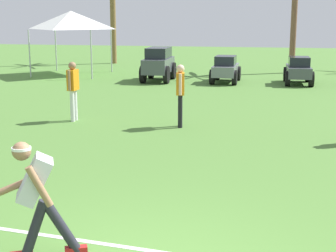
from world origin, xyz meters
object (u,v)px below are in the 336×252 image
at_px(teammate_midfield, 73,86).
at_px(parked_car_slot_a, 158,63).
at_px(teammate_near_sideline, 180,90).
at_px(event_tent, 71,20).
at_px(parked_car_slot_c, 298,70).
at_px(parked_car_slot_b, 226,69).
at_px(frisbee_thrower, 36,194).
at_px(palm_tree_far_left, 113,2).

relative_size(teammate_midfield, parked_car_slot_a, 0.66).
xyz_separation_m(teammate_near_sideline, teammate_midfield, (-2.88, 0.18, 0.00)).
bearing_deg(parked_car_slot_a, event_tent, 161.13).
bearing_deg(parked_car_slot_c, parked_car_slot_b, -178.23).
bearing_deg(parked_car_slot_c, event_tent, 172.35).
relative_size(frisbee_thrower, parked_car_slot_a, 0.59).
bearing_deg(teammate_midfield, parked_car_slot_a, 87.34).
bearing_deg(parked_car_slot_c, teammate_near_sideline, -110.07).
xyz_separation_m(teammate_midfield, parked_car_slot_c, (6.14, 8.75, -0.38)).
height_order(parked_car_slot_b, event_tent, event_tent).
bearing_deg(frisbee_thrower, parked_car_slot_a, 97.53).
bearing_deg(palm_tree_far_left, teammate_midfield, -76.44).
height_order(parked_car_slot_c, palm_tree_far_left, palm_tree_far_left).
bearing_deg(event_tent, parked_car_slot_a, -18.87).
bearing_deg(parked_car_slot_a, frisbee_thrower, -82.47).
height_order(parked_car_slot_b, palm_tree_far_left, palm_tree_far_left).
relative_size(teammate_near_sideline, parked_car_slot_c, 0.70).
xyz_separation_m(parked_car_slot_a, parked_car_slot_c, (5.74, 0.15, -0.18)).
bearing_deg(parked_car_slot_b, frisbee_thrower, -92.46).
bearing_deg(frisbee_thrower, teammate_midfield, 108.61).
bearing_deg(parked_car_slot_b, palm_tree_far_left, 134.44).
height_order(parked_car_slot_a, event_tent, event_tent).
height_order(teammate_midfield, palm_tree_far_left, palm_tree_far_left).
relative_size(palm_tree_far_left, event_tent, 1.80).
distance_m(parked_car_slot_a, parked_car_slot_b, 2.83).
relative_size(teammate_near_sideline, event_tent, 0.52).
bearing_deg(frisbee_thrower, teammate_near_sideline, 87.22).
bearing_deg(event_tent, teammate_near_sideline, -56.13).
bearing_deg(parked_car_slot_a, parked_car_slot_b, 1.17).
relative_size(teammate_midfield, palm_tree_far_left, 0.29).
xyz_separation_m(frisbee_thrower, palm_tree_far_left, (-6.35, 23.34, 2.62)).
bearing_deg(palm_tree_far_left, teammate_near_sideline, -67.30).
distance_m(teammate_midfield, palm_tree_far_left, 16.48).
xyz_separation_m(teammate_midfield, parked_car_slot_a, (0.40, 8.60, -0.20)).
xyz_separation_m(parked_car_slot_b, parked_car_slot_c, (2.92, 0.09, 0.00)).
distance_m(frisbee_thrower, event_tent, 18.87).
bearing_deg(parked_car_slot_c, parked_car_slot_a, -178.52).
height_order(teammate_near_sideline, parked_car_slot_b, teammate_near_sideline).
bearing_deg(teammate_midfield, event_tent, 111.73).
bearing_deg(palm_tree_far_left, event_tent, -92.10).
height_order(frisbee_thrower, parked_car_slot_a, same).
height_order(teammate_near_sideline, parked_car_slot_c, teammate_near_sideline).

